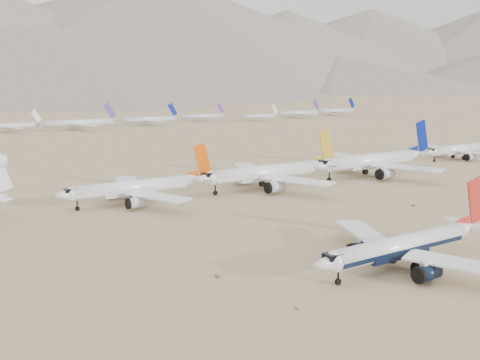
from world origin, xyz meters
The scene contains 8 objects.
ground centered at (0.00, 0.00, 0.00)m, with size 7000.00×7000.00×0.00m, color #988058.
main_airliner centered at (0.16, 1.11, 3.92)m, with size 40.38×39.44×14.25m.
row2_navy_widebody centered at (62.94, 68.56, 5.09)m, with size 51.27×50.13×18.24m.
row2_gold_tail centered at (20.29, 70.34, 4.78)m, with size 48.04×46.98×17.10m.
row2_orange_tail centered at (-20.62, 73.07, 4.17)m, with size 41.62×40.72×14.85m.
row2_blue_far centered at (122.08, 77.28, 3.98)m, with size 40.21×39.32×14.29m.
distant_storage_row centered at (9.53, 297.42, 4.36)m, with size 571.59×59.06×15.22m.
foothills centered at (526.68, 1100.00, 67.15)m, with size 4637.50×1395.00×155.00m.
Camera 1 is at (-72.65, -58.72, 32.40)m, focal length 40.00 mm.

